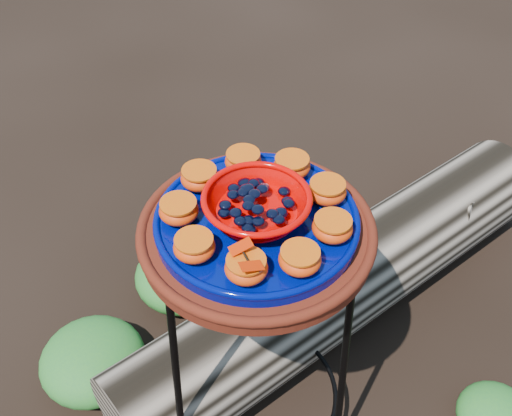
{
  "coord_description": "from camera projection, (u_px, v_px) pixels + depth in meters",
  "views": [
    {
      "loc": [
        -0.08,
        -0.85,
        1.59
      ],
      "look_at": [
        -0.0,
        0.0,
        0.79
      ],
      "focal_mm": 45.0,
      "sensor_mm": 36.0,
      "label": 1
    }
  ],
  "objects": [
    {
      "name": "orange_half_2",
      "position": [
        332.0,
        228.0,
        1.14
      ],
      "size": [
        0.07,
        0.07,
        0.04
      ],
      "primitive_type": "ellipsoid",
      "color": "#C60200",
      "rests_on": "cobalt_plate"
    },
    {
      "name": "foliage_left",
      "position": [
        92.0,
        359.0,
        1.77
      ],
      "size": [
        0.29,
        0.29,
        0.15
      ],
      "primitive_type": "ellipsoid",
      "color": "#216127",
      "rests_on": "ground"
    },
    {
      "name": "orange_half_8",
      "position": [
        194.0,
        247.0,
        1.11
      ],
      "size": [
        0.07,
        0.07,
        0.04
      ],
      "primitive_type": "ellipsoid",
      "color": "#C60200",
      "rests_on": "cobalt_plate"
    },
    {
      "name": "orange_half_1",
      "position": [
        300.0,
        259.0,
        1.08
      ],
      "size": [
        0.07,
        0.07,
        0.04
      ],
      "primitive_type": "ellipsoid",
      "color": "#C60200",
      "rests_on": "cobalt_plate"
    },
    {
      "name": "foliage_back",
      "position": [
        183.0,
        274.0,
        1.99
      ],
      "size": [
        0.3,
        0.3,
        0.15
      ],
      "primitive_type": "ellipsoid",
      "color": "#216127",
      "rests_on": "ground"
    },
    {
      "name": "orange_half_6",
      "position": [
        200.0,
        178.0,
        1.24
      ],
      "size": [
        0.07,
        0.07,
        0.04
      ],
      "primitive_type": "ellipsoid",
      "color": "#C60200",
      "rests_on": "cobalt_plate"
    },
    {
      "name": "terracotta_saucer",
      "position": [
        257.0,
        234.0,
        1.22
      ],
      "size": [
        0.44,
        0.44,
        0.04
      ],
      "primitive_type": "cylinder",
      "color": "#46190A",
      "rests_on": "plant_stand"
    },
    {
      "name": "butterfly",
      "position": [
        246.0,
        257.0,
        1.05
      ],
      "size": [
        0.1,
        0.08,
        0.01
      ],
      "primitive_type": null,
      "rotation": [
        0.0,
        0.0,
        0.3
      ],
      "color": "red",
      "rests_on": "orange_half_0"
    },
    {
      "name": "orange_half_5",
      "position": [
        243.0,
        161.0,
        1.28
      ],
      "size": [
        0.07,
        0.07,
        0.04
      ],
      "primitive_type": "ellipsoid",
      "color": "#C60200",
      "rests_on": "cobalt_plate"
    },
    {
      "name": "red_bowl",
      "position": [
        257.0,
        207.0,
        1.17
      ],
      "size": [
        0.19,
        0.19,
        0.05
      ],
      "primitive_type": null,
      "color": "#CE0300",
      "rests_on": "cobalt_plate"
    },
    {
      "name": "cobalt_plate",
      "position": [
        257.0,
        223.0,
        1.2
      ],
      "size": [
        0.38,
        0.38,
        0.03
      ],
      "primitive_type": "cylinder",
      "color": "#000A3F",
      "rests_on": "terracotta_saucer"
    },
    {
      "name": "foliage_right",
      "position": [
        496.0,
        415.0,
        1.67
      ],
      "size": [
        0.2,
        0.2,
        0.1
      ],
      "primitive_type": "ellipsoid",
      "color": "#216127",
      "rests_on": "ground"
    },
    {
      "name": "orange_half_0",
      "position": [
        246.0,
        268.0,
        1.07
      ],
      "size": [
        0.07,
        0.07,
        0.04
      ],
      "primitive_type": "ellipsoid",
      "color": "#C60200",
      "rests_on": "cobalt_plate"
    },
    {
      "name": "driftwood_log",
      "position": [
        343.0,
        281.0,
        1.88
      ],
      "size": [
        1.47,
        1.15,
        0.28
      ],
      "primitive_type": null,
      "rotation": [
        0.0,
        0.0,
        0.58
      ],
      "color": "black",
      "rests_on": "ground"
    },
    {
      "name": "orange_half_4",
      "position": [
        292.0,
        166.0,
        1.26
      ],
      "size": [
        0.07,
        0.07,
        0.04
      ],
      "primitive_type": "ellipsoid",
      "color": "#C60200",
      "rests_on": "cobalt_plate"
    },
    {
      "name": "orange_half_3",
      "position": [
        327.0,
        191.0,
        1.21
      ],
      "size": [
        0.07,
        0.07,
        0.04
      ],
      "primitive_type": "ellipsoid",
      "color": "#C60200",
      "rests_on": "cobalt_plate"
    },
    {
      "name": "plant_stand",
      "position": [
        257.0,
        346.0,
        1.47
      ],
      "size": [
        0.44,
        0.44,
        0.7
      ],
      "primitive_type": null,
      "color": "black",
      "rests_on": "ground"
    },
    {
      "name": "glass_gems",
      "position": [
        257.0,
        191.0,
        1.14
      ],
      "size": [
        0.15,
        0.15,
        0.03
      ],
      "primitive_type": null,
      "color": "black",
      "rests_on": "red_bowl"
    },
    {
      "name": "orange_half_7",
      "position": [
        179.0,
        211.0,
        1.17
      ],
      "size": [
        0.07,
        0.07,
        0.04
      ],
      "primitive_type": "ellipsoid",
      "color": "#C60200",
      "rests_on": "cobalt_plate"
    }
  ]
}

